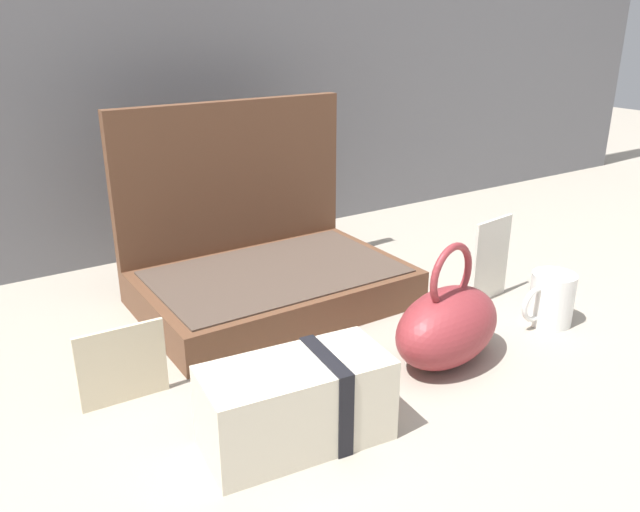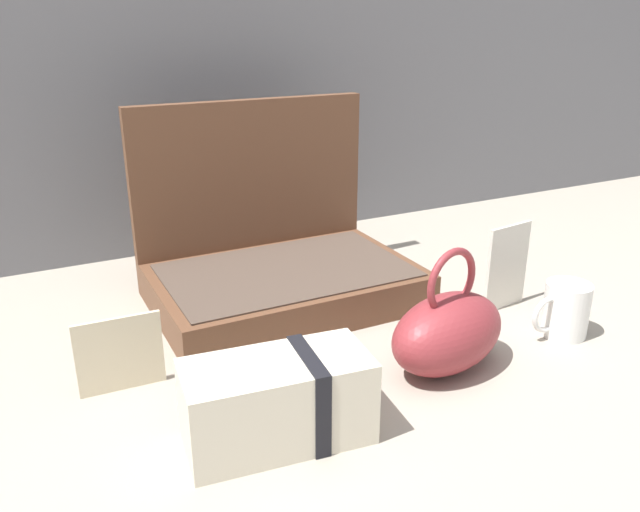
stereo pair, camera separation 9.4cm
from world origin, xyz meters
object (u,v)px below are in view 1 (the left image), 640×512
poster_card_right (491,260)px  teal_pouch_handbag (448,325)px  open_suitcase (263,259)px  cream_toiletry_bag (299,403)px  info_card_left (122,365)px  coffee_mug (551,299)px

poster_card_right → teal_pouch_handbag: bearing=-158.7°
open_suitcase → teal_pouch_handbag: bearing=-71.5°
poster_card_right → cream_toiletry_bag: bearing=-169.4°
open_suitcase → teal_pouch_handbag: size_ratio=2.07×
teal_pouch_handbag → info_card_left: teal_pouch_handbag is taller
coffee_mug → teal_pouch_handbag: bearing=179.5°
open_suitcase → teal_pouch_handbag: (0.12, -0.36, -0.01)m
coffee_mug → poster_card_right: bearing=95.4°
open_suitcase → info_card_left: open_suitcase is taller
teal_pouch_handbag → poster_card_right: size_ratio=1.44×
coffee_mug → poster_card_right: (-0.01, 0.13, 0.03)m
open_suitcase → info_card_left: (-0.32, -0.20, -0.02)m
cream_toiletry_bag → poster_card_right: size_ratio=1.53×
teal_pouch_handbag → cream_toiletry_bag: (-0.29, -0.05, -0.01)m
teal_pouch_handbag → poster_card_right: teal_pouch_handbag is taller
cream_toiletry_bag → info_card_left: same height
open_suitcase → poster_card_right: size_ratio=2.98×
teal_pouch_handbag → info_card_left: 0.47m
teal_pouch_handbag → poster_card_right: bearing=29.0°
info_card_left → poster_card_right: size_ratio=0.76×
coffee_mug → info_card_left: info_card_left is taller
open_suitcase → info_card_left: 0.38m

